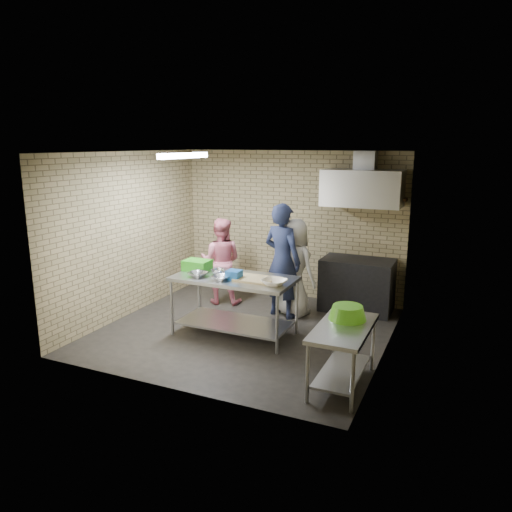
{
  "coord_description": "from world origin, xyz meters",
  "views": [
    {
      "loc": [
        3.04,
        -6.37,
        2.83
      ],
      "look_at": [
        0.1,
        0.2,
        1.15
      ],
      "focal_mm": 34.14,
      "sensor_mm": 36.0,
      "label": 1
    }
  ],
  "objects": [
    {
      "name": "bottle_green",
      "position": [
        1.8,
        1.89,
        2.02
      ],
      "size": [
        0.06,
        0.06,
        0.15
      ],
      "primitive_type": "cylinder",
      "color": "green",
      "rests_on": "wall_shelf"
    },
    {
      "name": "ceiling",
      "position": [
        0.0,
        0.0,
        2.7
      ],
      "size": [
        4.2,
        4.2,
        0.0
      ],
      "primitive_type": "plane",
      "rotation": [
        3.14,
        0.0,
        0.0
      ],
      "color": "black",
      "rests_on": "ground"
    },
    {
      "name": "side_counter",
      "position": [
        1.8,
        -1.1,
        0.38
      ],
      "size": [
        0.6,
        1.2,
        0.75
      ],
      "primitive_type": "cube",
      "color": "silver",
      "rests_on": "floor"
    },
    {
      "name": "right_wall",
      "position": [
        2.1,
        0.0,
        1.35
      ],
      "size": [
        0.06,
        4.0,
        2.7
      ],
      "primitive_type": "cube",
      "color": "tan",
      "rests_on": "ground"
    },
    {
      "name": "woman_white",
      "position": [
        0.42,
        1.03,
        0.81
      ],
      "size": [
        0.93,
        0.76,
        1.63
      ],
      "primitive_type": "imported",
      "rotation": [
        0.0,
        0.0,
        2.79
      ],
      "color": "silver",
      "rests_on": "floor"
    },
    {
      "name": "man_navy",
      "position": [
        0.27,
        0.86,
        0.95
      ],
      "size": [
        0.79,
        0.63,
        1.89
      ],
      "primitive_type": "imported",
      "rotation": [
        0.0,
        0.0,
        2.86
      ],
      "color": "#141734",
      "rests_on": "floor"
    },
    {
      "name": "left_wall",
      "position": [
        -2.1,
        0.0,
        1.35
      ],
      "size": [
        0.06,
        4.0,
        2.7
      ],
      "primitive_type": "cube",
      "color": "tan",
      "rests_on": "ground"
    },
    {
      "name": "green_crate",
      "position": [
        -0.78,
        -0.07,
        0.98
      ],
      "size": [
        0.4,
        0.3,
        0.16
      ],
      "primitive_type": "cube",
      "color": "green",
      "rests_on": "prep_table"
    },
    {
      "name": "stove",
      "position": [
        1.35,
        1.65,
        0.45
      ],
      "size": [
        1.2,
        0.7,
        0.9
      ],
      "primitive_type": "cube",
      "color": "black",
      "rests_on": "floor"
    },
    {
      "name": "blue_tub",
      "position": [
        -0.03,
        -0.29,
        0.96
      ],
      "size": [
        0.2,
        0.2,
        0.13
      ],
      "primitive_type": "cube",
      "color": "#1657A8",
      "rests_on": "prep_table"
    },
    {
      "name": "bottle_red",
      "position": [
        1.4,
        1.89,
        2.03
      ],
      "size": [
        0.07,
        0.07,
        0.18
      ],
      "primitive_type": "cylinder",
      "color": "#B22619",
      "rests_on": "wall_shelf"
    },
    {
      "name": "back_wall",
      "position": [
        0.0,
        2.0,
        1.35
      ],
      "size": [
        4.2,
        0.06,
        2.7
      ],
      "primitive_type": "cube",
      "color": "tan",
      "rests_on": "ground"
    },
    {
      "name": "floor",
      "position": [
        0.0,
        0.0,
        0.0
      ],
      "size": [
        4.2,
        4.2,
        0.0
      ],
      "primitive_type": "plane",
      "color": "black",
      "rests_on": "ground"
    },
    {
      "name": "wall_shelf",
      "position": [
        1.65,
        1.89,
        1.92
      ],
      "size": [
        0.8,
        0.2,
        0.04
      ],
      "primitive_type": "cube",
      "color": "#3F2B19",
      "rests_on": "back_wall"
    },
    {
      "name": "woman_pink",
      "position": [
        -0.97,
        1.07,
        0.77
      ],
      "size": [
        0.87,
        0.76,
        1.54
      ],
      "primitive_type": "imported",
      "rotation": [
        0.0,
        0.0,
        3.4
      ],
      "color": "pink",
      "rests_on": "floor"
    },
    {
      "name": "mixing_bowl_a",
      "position": [
        -0.58,
        -0.39,
        0.93
      ],
      "size": [
        0.32,
        0.32,
        0.07
      ],
      "primitive_type": "imported",
      "rotation": [
        0.0,
        0.0,
        -0.16
      ],
      "color": "#AEB1B5",
      "rests_on": "prep_table"
    },
    {
      "name": "mixing_bowl_c",
      "position": [
        -0.18,
        -0.41,
        0.93
      ],
      "size": [
        0.3,
        0.3,
        0.06
      ],
      "primitive_type": "imported",
      "rotation": [
        0.0,
        0.0,
        -0.16
      ],
      "color": "silver",
      "rests_on": "prep_table"
    },
    {
      "name": "fluorescent_fixture",
      "position": [
        -1.0,
        0.0,
        2.64
      ],
      "size": [
        0.1,
        1.25,
        0.08
      ],
      "primitive_type": "cube",
      "color": "white",
      "rests_on": "ceiling"
    },
    {
      "name": "hood_duct",
      "position": [
        1.35,
        1.85,
        2.55
      ],
      "size": [
        0.35,
        0.3,
        0.3
      ],
      "primitive_type": "cube",
      "color": "#A5A8AD",
      "rests_on": "back_wall"
    },
    {
      "name": "prep_table",
      "position": [
        -0.08,
        -0.19,
        0.45
      ],
      "size": [
        1.79,
        0.9,
        0.9
      ],
      "primitive_type": "cube",
      "color": "silver",
      "rests_on": "floor"
    },
    {
      "name": "green_basin",
      "position": [
        1.78,
        -0.85,
        0.83
      ],
      "size": [
        0.46,
        0.46,
        0.17
      ],
      "primitive_type": null,
      "color": "#59C626",
      "rests_on": "side_counter"
    },
    {
      "name": "front_wall",
      "position": [
        0.0,
        -2.0,
        1.35
      ],
      "size": [
        4.2,
        0.06,
        2.7
      ],
      "primitive_type": "cube",
      "color": "tan",
      "rests_on": "ground"
    },
    {
      "name": "ceramic_bowl",
      "position": [
        0.62,
        -0.34,
        0.94
      ],
      "size": [
        0.39,
        0.39,
        0.08
      ],
      "primitive_type": "imported",
      "rotation": [
        0.0,
        0.0,
        -0.16
      ],
      "color": "beige",
      "rests_on": "prep_table"
    },
    {
      "name": "cutting_board",
      "position": [
        0.27,
        -0.21,
        0.91
      ],
      "size": [
        0.55,
        0.42,
        0.03
      ],
      "primitive_type": "cube",
      "color": "tan",
      "rests_on": "prep_table"
    },
    {
      "name": "range_hood",
      "position": [
        1.35,
        1.7,
        2.1
      ],
      "size": [
        1.3,
        0.6,
        0.6
      ],
      "primitive_type": "cube",
      "color": "silver",
      "rests_on": "back_wall"
    },
    {
      "name": "mixing_bowl_b",
      "position": [
        -0.38,
        -0.14,
        0.93
      ],
      "size": [
        0.24,
        0.24,
        0.07
      ],
      "primitive_type": "imported",
      "rotation": [
        0.0,
        0.0,
        -0.16
      ],
      "color": "silver",
      "rests_on": "prep_table"
    }
  ]
}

